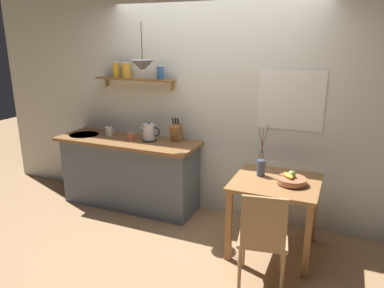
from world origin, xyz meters
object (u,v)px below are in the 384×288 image
(fruit_bowl, at_px, (291,180))
(coffee_mug_by_sink, at_px, (109,131))
(twig_vase, at_px, (261,167))
(dining_table, at_px, (275,193))
(electric_kettle, at_px, (149,133))
(knife_block, at_px, (176,132))
(pendant_lamp, at_px, (143,66))
(dining_chair_near, at_px, (263,236))
(coffee_mug_spare, at_px, (131,136))

(fruit_bowl, bearing_deg, coffee_mug_by_sink, 170.09)
(fruit_bowl, relative_size, twig_vase, 0.52)
(dining_table, distance_m, electric_kettle, 1.70)
(twig_vase, relative_size, knife_block, 1.78)
(fruit_bowl, bearing_deg, electric_kettle, 167.34)
(coffee_mug_by_sink, xyz_separation_m, pendant_lamp, (0.66, -0.20, 0.86))
(dining_chair_near, height_order, electric_kettle, electric_kettle)
(twig_vase, bearing_deg, electric_kettle, 168.60)
(coffee_mug_by_sink, height_order, coffee_mug_spare, coffee_mug_by_sink)
(dining_chair_near, bearing_deg, coffee_mug_by_sink, 155.78)
(fruit_bowl, height_order, pendant_lamp, pendant_lamp)
(coffee_mug_spare, height_order, pendant_lamp, pendant_lamp)
(knife_block, bearing_deg, coffee_mug_spare, -162.75)
(dining_table, relative_size, electric_kettle, 3.18)
(electric_kettle, bearing_deg, twig_vase, -11.40)
(fruit_bowl, height_order, electric_kettle, electric_kettle)
(twig_vase, height_order, pendant_lamp, pendant_lamp)
(dining_table, distance_m, pendant_lamp, 1.97)
(dining_chair_near, xyz_separation_m, electric_kettle, (-1.64, 1.00, 0.49))
(knife_block, xyz_separation_m, coffee_mug_by_sink, (-0.93, -0.09, -0.06))
(fruit_bowl, xyz_separation_m, coffee_mug_by_sink, (-2.38, 0.41, 0.14))
(coffee_mug_spare, bearing_deg, twig_vase, -7.84)
(dining_chair_near, distance_m, twig_vase, 0.81)
(electric_kettle, height_order, coffee_mug_by_sink, electric_kettle)
(dining_chair_near, xyz_separation_m, fruit_bowl, (0.12, 0.60, 0.30))
(dining_table, relative_size, fruit_bowl, 2.98)
(knife_block, bearing_deg, coffee_mug_by_sink, -174.57)
(twig_vase, bearing_deg, knife_block, 160.60)
(dining_chair_near, distance_m, electric_kettle, 1.98)
(dining_chair_near, relative_size, coffee_mug_spare, 7.13)
(twig_vase, height_order, coffee_mug_by_sink, twig_vase)
(twig_vase, height_order, coffee_mug_spare, twig_vase)
(twig_vase, xyz_separation_m, knife_block, (-1.13, 0.40, 0.15))
(fruit_bowl, xyz_separation_m, knife_block, (-1.45, 0.50, 0.20))
(dining_table, relative_size, pendant_lamp, 1.57)
(dining_chair_near, height_order, pendant_lamp, pendant_lamp)
(dining_chair_near, xyz_separation_m, pendant_lamp, (-1.60, 0.82, 1.31))
(dining_table, xyz_separation_m, fruit_bowl, (0.15, -0.03, 0.18))
(dining_chair_near, distance_m, coffee_mug_by_sink, 2.51)
(dining_table, distance_m, coffee_mug_by_sink, 2.28)
(dining_table, height_order, twig_vase, twig_vase)
(dining_table, relative_size, coffee_mug_by_sink, 6.34)
(electric_kettle, bearing_deg, fruit_bowl, -12.66)
(dining_chair_near, height_order, coffee_mug_by_sink, coffee_mug_by_sink)
(fruit_bowl, distance_m, electric_kettle, 1.82)
(twig_vase, relative_size, coffee_mug_by_sink, 4.09)
(dining_chair_near, distance_m, knife_block, 1.80)
(dining_chair_near, bearing_deg, fruit_bowl, 78.56)
(dining_chair_near, relative_size, coffee_mug_by_sink, 6.94)
(dining_table, xyz_separation_m, knife_block, (-1.30, 0.47, 0.38))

